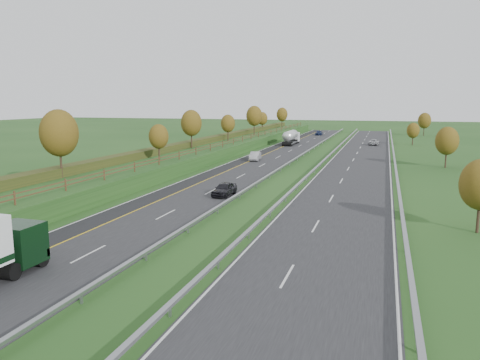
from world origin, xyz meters
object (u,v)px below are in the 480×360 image
Objects in this scene: car_small_far at (319,133)px; road_tanker at (291,137)px; car_dark_near at (224,189)px; car_silver_mid at (255,156)px; car_oncoming at (374,142)px.

road_tanker is at bearing -92.46° from car_small_far.
car_silver_mid is (-5.18, 31.82, 0.03)m from car_dark_near.
car_oncoming is (19.62, 37.72, -0.08)m from car_silver_mid.
car_silver_mid is 67.89m from car_small_far.
road_tanker reaches higher than car_dark_near.
car_silver_mid is at bearing -90.10° from road_tanker.
car_dark_near is 0.96× the size of car_small_far.
car_dark_near is (5.12, -65.08, -1.07)m from road_tanker.
car_oncoming is (14.45, 69.54, -0.06)m from car_dark_near.
car_silver_mid is 1.02× the size of car_small_far.
road_tanker is 2.55× the size of car_dark_near.
car_dark_near reaches higher than car_small_far.
road_tanker is at bearing 14.36° from car_oncoming.
car_silver_mid reaches higher than car_oncoming.
car_small_far is at bearing 81.21° from car_silver_mid.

